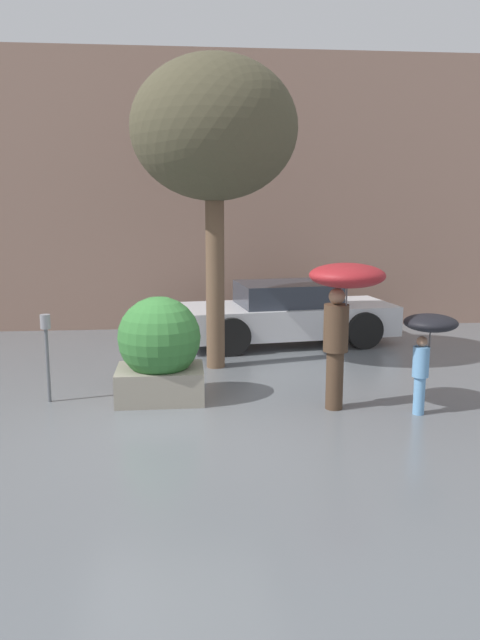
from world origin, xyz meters
TOP-DOWN VIEW (x-y plane):
  - ground_plane at (0.00, 0.00)m, footprint 40.00×40.00m
  - building_facade at (0.00, 6.50)m, footprint 18.00×0.30m
  - planter_box at (-0.24, 1.12)m, footprint 1.23×1.17m
  - person_adult at (2.21, 0.42)m, footprint 0.99×0.99m
  - person_child at (3.27, 0.15)m, footprint 0.69×0.69m
  - parked_car_near at (2.17, 4.66)m, footprint 4.42×2.30m
  - street_tree at (0.65, 2.88)m, footprint 2.70×2.70m
  - parking_meter at (-1.80, 1.17)m, footprint 0.14×0.14m

SIDE VIEW (x-z plane):
  - ground_plane at x=0.00m, z-range 0.00..0.00m
  - parked_car_near at x=2.17m, z-range -0.03..1.19m
  - planter_box at x=-0.24m, z-range 0.00..1.49m
  - parking_meter at x=-1.80m, z-range 0.28..1.53m
  - person_child at x=3.27m, z-range 0.41..1.76m
  - person_adult at x=2.21m, z-range 0.57..2.57m
  - building_facade at x=0.00m, z-range 0.00..6.00m
  - street_tree at x=0.65m, z-range 1.36..6.46m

